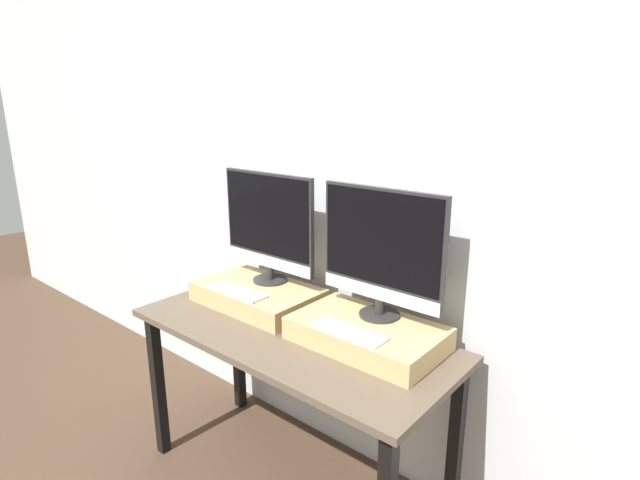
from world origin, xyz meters
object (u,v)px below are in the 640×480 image
(monitor_left, at_px, (268,224))
(keyboard_right, at_px, (349,331))
(keyboard_left, at_px, (238,291))
(monitor_right, at_px, (381,249))

(monitor_left, height_order, keyboard_right, monitor_left)
(keyboard_left, height_order, monitor_right, monitor_right)
(monitor_left, distance_m, keyboard_left, 0.35)
(monitor_right, bearing_deg, monitor_left, 180.00)
(keyboard_left, height_order, keyboard_right, same)
(monitor_left, relative_size, monitor_right, 1.00)
(keyboard_left, distance_m, keyboard_right, 0.64)
(keyboard_left, xyz_separation_m, keyboard_right, (0.64, 0.00, 0.00))
(keyboard_left, relative_size, keyboard_right, 1.00)
(monitor_left, height_order, monitor_right, same)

